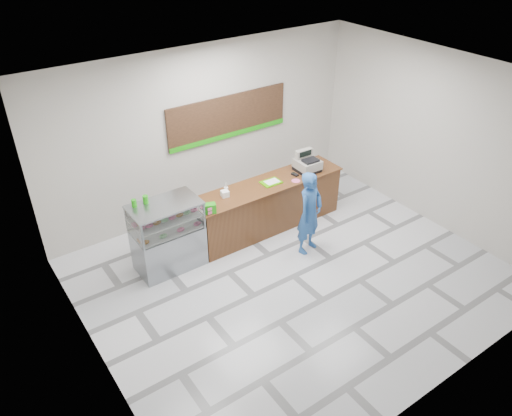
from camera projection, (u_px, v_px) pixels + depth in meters
floor at (294, 276)px, 8.97m from camera, size 7.00×7.00×0.00m
back_wall at (205, 131)px, 10.12m from camera, size 7.00×0.00×7.00m
ceiling at (304, 86)px, 7.11m from camera, size 7.00×7.00×0.00m
sales_counter at (268, 205)px, 10.04m from camera, size 3.26×0.76×1.03m
display_case at (168, 235)px, 8.87m from camera, size 1.22×0.72×1.33m
menu_board at (229, 117)px, 10.26m from camera, size 2.80×0.06×0.90m
cash_register at (307, 163)px, 10.13m from camera, size 0.46×0.48×0.42m
card_terminal at (295, 174)px, 10.02m from camera, size 0.09×0.16×0.04m
serving_tray at (271, 182)px, 9.77m from camera, size 0.39×0.29×0.02m
napkin_box at (225, 194)px, 9.30m from camera, size 0.15×0.15×0.12m
straw_cup at (226, 190)px, 9.41m from camera, size 0.08×0.08×0.12m
promo_box at (210, 208)px, 8.81m from camera, size 0.23×0.19×0.18m
donut_decal at (296, 181)px, 9.84m from camera, size 0.17×0.17×0.00m
green_cup_left at (134, 203)px, 8.42m from camera, size 0.09×0.09×0.14m
green_cup_right at (146, 199)px, 8.52m from camera, size 0.09×0.09×0.15m
customer at (310, 213)px, 9.23m from camera, size 0.69×0.55×1.65m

